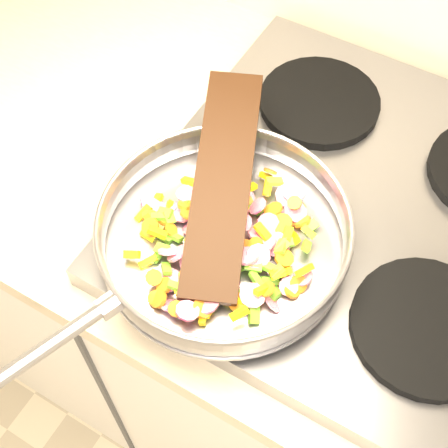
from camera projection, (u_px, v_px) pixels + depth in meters
The scene contains 7 objects.
cooktop at pixel (363, 212), 0.90m from camera, with size 0.60×0.60×0.04m, color #939399.
grate_fl at pixel (231, 231), 0.85m from camera, with size 0.19×0.19×0.02m, color black.
grate_fr at pixel (426, 327), 0.77m from camera, with size 0.19×0.19×0.02m, color black.
grate_bl at pixel (319, 102), 0.98m from camera, with size 0.19×0.19×0.02m, color black.
saute_pan at pixel (223, 233), 0.80m from camera, with size 0.37×0.52×0.06m.
vegetable_heap at pixel (226, 240), 0.81m from camera, with size 0.27×0.26×0.05m.
wooden_spatula at pixel (223, 181), 0.81m from camera, with size 0.32×0.07×0.02m, color black.
Camera 1 is at (-0.62, 1.13, 1.66)m, focal length 50.00 mm.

